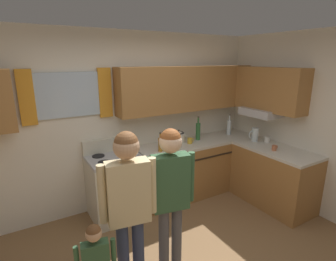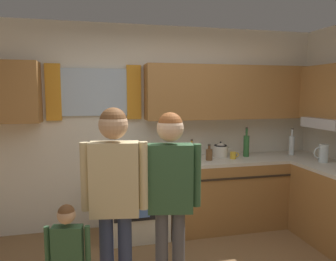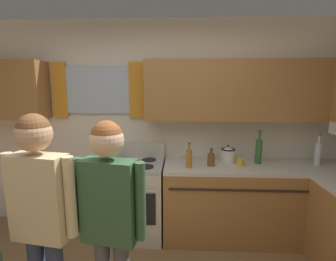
{
  "view_description": "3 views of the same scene",
  "coord_description": "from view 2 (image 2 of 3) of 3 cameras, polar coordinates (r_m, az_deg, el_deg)",
  "views": [
    {
      "loc": [
        -1.32,
        -1.76,
        2.2
      ],
      "look_at": [
        0.18,
        0.76,
        1.41
      ],
      "focal_mm": 28.13,
      "sensor_mm": 36.0,
      "label": 1
    },
    {
      "loc": [
        -0.7,
        -2.2,
        1.74
      ],
      "look_at": [
        -0.01,
        0.75,
        1.38
      ],
      "focal_mm": 33.78,
      "sensor_mm": 36.0,
      "label": 2
    },
    {
      "loc": [
        0.33,
        -1.31,
        1.8
      ],
      "look_at": [
        0.23,
        0.9,
        1.41
      ],
      "focal_mm": 26.99,
      "sensor_mm": 36.0,
      "label": 3
    }
  ],
  "objects": [
    {
      "name": "bottle_wine_green",
      "position": [
        4.33,
        13.95,
        -2.6
      ],
      "size": [
        0.08,
        0.08,
        0.39
      ],
      "color": "#2D6633",
      "rests_on": "kitchen_counter_run"
    },
    {
      "name": "bottle_oil_amber",
      "position": [
        3.86,
        4.29,
        -4.2
      ],
      "size": [
        0.06,
        0.06,
        0.29
      ],
      "color": "#B27223",
      "rests_on": "kitchen_counter_run"
    },
    {
      "name": "mug_mustard_yellow",
      "position": [
        4.16,
        11.7,
        -4.4
      ],
      "size": [
        0.12,
        0.08,
        0.09
      ],
      "color": "gold",
      "rests_on": "kitchen_counter_run"
    },
    {
      "name": "stovetop_kettle",
      "position": [
        4.25,
        9.46,
        -3.45
      ],
      "size": [
        0.27,
        0.2,
        0.21
      ],
      "color": "silver",
      "rests_on": "kitchen_counter_run"
    },
    {
      "name": "back_wall_unit",
      "position": [
        4.1,
        -2.05,
        3.06
      ],
      "size": [
        4.6,
        0.42,
        2.6
      ],
      "color": "silver",
      "rests_on": "ground"
    },
    {
      "name": "bottle_squat_brown",
      "position": [
        4.02,
        7.43,
        -4.27
      ],
      "size": [
        0.08,
        0.08,
        0.21
      ],
      "color": "brown",
      "rests_on": "kitchen_counter_run"
    },
    {
      "name": "stove_oven",
      "position": [
        3.98,
        -5.66,
        -11.94
      ],
      "size": [
        0.72,
        0.67,
        1.1
      ],
      "color": "beige",
      "rests_on": "ground"
    },
    {
      "name": "bottle_tall_clear",
      "position": [
        4.64,
        21.41,
        -2.39
      ],
      "size": [
        0.07,
        0.07,
        0.37
      ],
      "color": "silver",
      "rests_on": "kitchen_counter_run"
    },
    {
      "name": "adult_in_plaid",
      "position": [
        2.58,
        0.4,
        -9.88
      ],
      "size": [
        0.49,
        0.22,
        1.59
      ],
      "color": "#4C4C51",
      "rests_on": "ground"
    },
    {
      "name": "adult_holding_child",
      "position": [
        2.48,
        -9.62,
        -9.99
      ],
      "size": [
        0.5,
        0.22,
        1.64
      ],
      "color": "#2D3856",
      "rests_on": "ground"
    },
    {
      "name": "water_pitcher",
      "position": [
        4.31,
        26.17,
        -3.7
      ],
      "size": [
        0.19,
        0.11,
        0.22
      ],
      "color": "silver",
      "rests_on": "kitchen_counter_run"
    },
    {
      "name": "kitchen_counter_run",
      "position": [
        4.26,
        19.19,
        -11.28
      ],
      "size": [
        2.14,
        1.83,
        0.9
      ],
      "color": "#9E6B38",
      "rests_on": "ground"
    },
    {
      "name": "small_child",
      "position": [
        2.53,
        -17.63,
        -20.32
      ],
      "size": [
        0.32,
        0.13,
        0.96
      ],
      "color": "red",
      "rests_on": "ground"
    }
  ]
}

